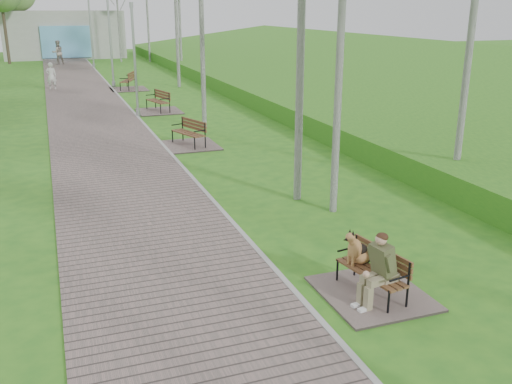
% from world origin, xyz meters
% --- Properties ---
extents(walkway, '(3.50, 67.00, 0.04)m').
position_xyz_m(walkway, '(-1.75, 21.50, 0.02)').
color(walkway, '#665852').
rests_on(walkway, ground).
extents(kerb, '(0.10, 67.00, 0.05)m').
position_xyz_m(kerb, '(0.00, 21.50, 0.03)').
color(kerb, '#999993').
rests_on(kerb, ground).
extents(embankment, '(14.00, 70.00, 1.60)m').
position_xyz_m(embankment, '(12.00, 20.00, 0.00)').
color(embankment, '#4F9624').
rests_on(embankment, ground).
extents(building_north, '(10.00, 5.20, 4.00)m').
position_xyz_m(building_north, '(-1.50, 50.97, 1.99)').
color(building_north, '#9E9E99').
rests_on(building_north, ground).
extents(bench_main, '(1.57, 1.74, 1.37)m').
position_xyz_m(bench_main, '(1.05, 3.30, 0.38)').
color(bench_main, '#665852').
rests_on(bench_main, ground).
extents(bench_second, '(1.73, 1.92, 1.06)m').
position_xyz_m(bench_second, '(0.79, 14.20, 0.20)').
color(bench_second, '#665852').
rests_on(bench_second, ground).
extents(bench_third, '(1.81, 2.01, 1.11)m').
position_xyz_m(bench_third, '(1.05, 20.89, 0.21)').
color(bench_third, '#665852').
rests_on(bench_third, ground).
extents(bench_far, '(1.94, 2.15, 1.19)m').
position_xyz_m(bench_far, '(0.79, 28.32, 0.22)').
color(bench_far, '#665852').
rests_on(bench_far, ground).
extents(lamp_post_second, '(0.17, 0.17, 4.51)m').
position_xyz_m(lamp_post_second, '(0.06, 20.04, 2.11)').
color(lamp_post_second, '#A3A5AB').
rests_on(lamp_post_second, ground).
extents(lamp_post_third, '(0.20, 0.20, 5.20)m').
position_xyz_m(lamp_post_third, '(0.19, 29.78, 2.43)').
color(lamp_post_third, '#A3A5AB').
rests_on(lamp_post_third, ground).
extents(lamp_post_far, '(0.20, 0.20, 5.20)m').
position_xyz_m(lamp_post_far, '(0.06, 41.15, 2.43)').
color(lamp_post_far, '#A3A5AB').
rests_on(lamp_post_far, ground).
extents(pedestrian_near, '(0.55, 0.37, 1.48)m').
position_xyz_m(pedestrian_near, '(-3.10, 29.66, 0.74)').
color(pedestrian_near, silver).
rests_on(pedestrian_near, ground).
extents(pedestrian_far, '(1.06, 0.93, 1.85)m').
position_xyz_m(pedestrian_far, '(-2.33, 44.38, 0.92)').
color(pedestrian_far, gray).
rests_on(pedestrian_far, ground).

